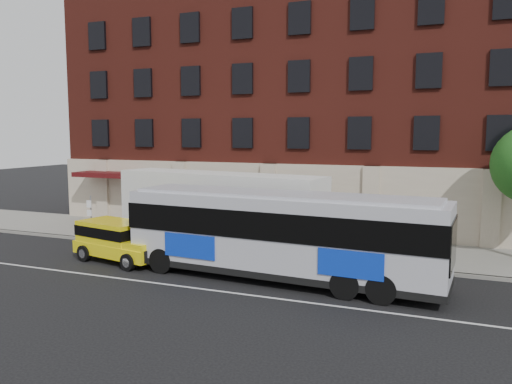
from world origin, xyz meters
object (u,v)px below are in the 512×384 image
at_px(city_bus, 281,232).
at_px(yellow_suv, 118,238).
at_px(sign_pole, 90,214).
at_px(shipping_container, 218,211).

relative_size(city_bus, yellow_suv, 2.64).
height_order(sign_pole, city_bus, city_bus).
bearing_deg(sign_pole, shipping_container, 8.97).
bearing_deg(city_bus, shipping_container, 137.87).
bearing_deg(yellow_suv, shipping_container, 55.42).
height_order(sign_pole, yellow_suv, sign_pole).
distance_m(yellow_suv, shipping_container, 5.44).
distance_m(sign_pole, city_bus, 12.82).
bearing_deg(shipping_container, city_bus, -42.13).
bearing_deg(shipping_container, yellow_suv, -124.58).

